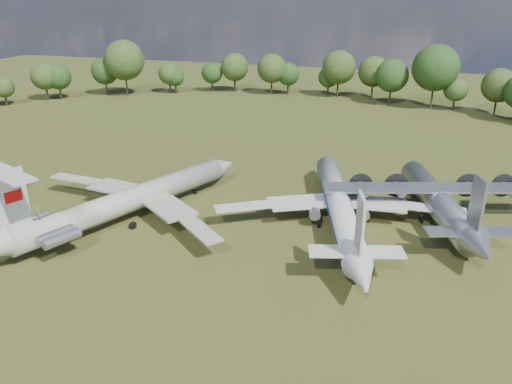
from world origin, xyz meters
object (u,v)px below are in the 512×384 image
(tu104_jet, at_px, (338,209))
(person_on_il62, at_px, (39,213))
(an12_transport, at_px, (437,205))
(il62_airliner, at_px, (130,204))

(tu104_jet, bearing_deg, person_on_il62, -165.82)
(an12_transport, bearing_deg, tu104_jet, -174.09)
(il62_airliner, relative_size, person_on_il62, 25.71)
(tu104_jet, height_order, person_on_il62, person_on_il62)
(tu104_jet, relative_size, person_on_il62, 24.82)
(an12_transport, distance_m, person_on_il62, 50.67)
(il62_airliner, bearing_deg, person_on_il62, -90.00)
(person_on_il62, bearing_deg, il62_airliner, -80.69)
(il62_airliner, xyz_separation_m, person_on_il62, (-4.88, -11.53, 3.12))
(person_on_il62, bearing_deg, an12_transport, -120.10)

